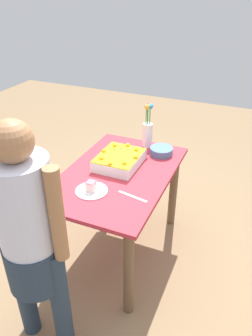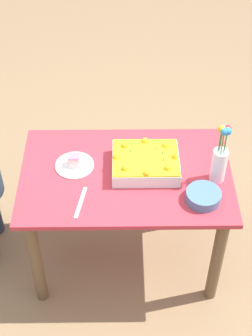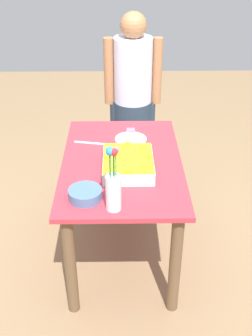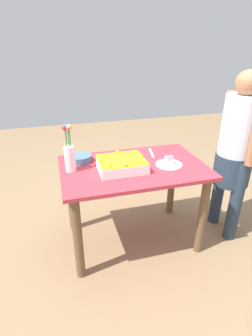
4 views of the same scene
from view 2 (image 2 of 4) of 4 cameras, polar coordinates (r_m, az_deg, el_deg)
ground_plane at (r=3.43m, az=-0.01°, el=-9.58°), size 8.00×8.00×0.00m
dining_table at (r=2.96m, az=-0.01°, el=-2.61°), size 1.18×0.76×0.76m
sheet_cake at (r=2.85m, az=2.18°, el=0.60°), size 0.37×0.30×0.11m
serving_plate_with_slice at (r=2.90m, az=-5.74°, el=0.51°), size 0.22×0.22×0.08m
cake_knife at (r=2.71m, az=-5.05°, el=-3.82°), size 0.06×0.22×0.00m
flower_vase at (r=2.77m, az=10.37°, el=0.99°), size 0.08×0.08×0.37m
fruit_bowl at (r=2.73m, az=8.57°, el=-3.11°), size 0.19×0.19×0.06m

